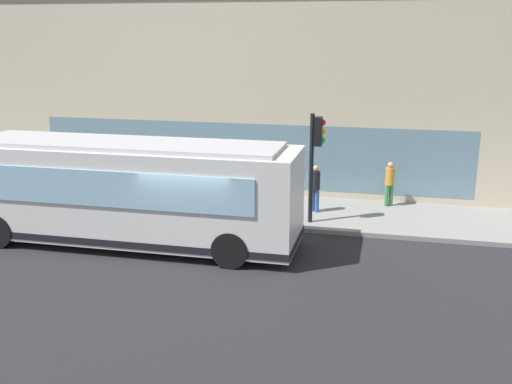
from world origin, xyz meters
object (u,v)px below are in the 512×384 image
Objects in this scene: traffic_light_near_corner at (316,148)px; pedestrian_near_hydrant at (315,185)px; pedestrian_near_building_entrance at (390,181)px; city_bus_nearside at (127,193)px; newspaper_vending_box at (122,186)px; fire_hydrant at (263,207)px.

traffic_light_near_corner is 2.18× the size of pedestrian_near_hydrant.
pedestrian_near_building_entrance is at bearing -62.58° from pedestrian_near_hydrant.
newspaper_vending_box is at bearing 27.84° from city_bus_nearside.
fire_hydrant is at bearing 124.54° from pedestrian_near_hydrant.
traffic_light_near_corner is 2.70m from fire_hydrant.
fire_hydrant is (2.87, -3.42, -1.04)m from city_bus_nearside.
pedestrian_near_hydrant is (-1.27, 2.44, 0.02)m from pedestrian_near_building_entrance.
pedestrian_near_hydrant is 7.19m from newspaper_vending_box.
traffic_light_near_corner is 4.74× the size of fire_hydrant.
pedestrian_near_hydrant is (1.17, 0.13, -1.53)m from traffic_light_near_corner.
pedestrian_near_building_entrance is 9.69m from newspaper_vending_box.
pedestrian_near_building_entrance is (5.23, -7.44, -0.51)m from city_bus_nearside.
pedestrian_near_building_entrance is 2.75m from pedestrian_near_hydrant.
pedestrian_near_building_entrance is (2.44, -2.31, -1.55)m from traffic_light_near_corner.
pedestrian_near_building_entrance is at bearing -54.92° from city_bus_nearside.
city_bus_nearside is at bearing -152.16° from newspaper_vending_box.
newspaper_vending_box is at bearing 96.59° from pedestrian_near_building_entrance.
pedestrian_near_building_entrance is at bearing -43.50° from traffic_light_near_corner.
pedestrian_near_building_entrance is (2.35, -4.02, 0.53)m from fire_hydrant.
city_bus_nearside is 11.16× the size of newspaper_vending_box.
city_bus_nearside is at bearing 130.02° from fire_hydrant.
pedestrian_near_building_entrance is at bearing -59.66° from fire_hydrant.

